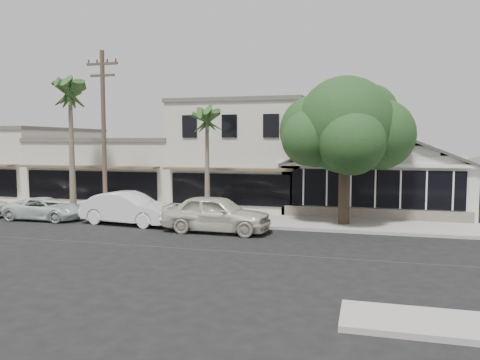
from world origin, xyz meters
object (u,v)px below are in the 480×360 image
(car_2, at_px, (46,209))
(shade_tree, at_px, (344,128))
(utility_pole, at_px, (104,131))
(car_1, at_px, (128,208))
(car_0, at_px, (216,214))

(car_2, relative_size, shade_tree, 0.58)
(utility_pole, bearing_deg, car_1, -24.12)
(utility_pole, distance_m, car_0, 8.01)
(utility_pole, relative_size, car_2, 2.07)
(car_1, distance_m, shade_tree, 11.63)
(utility_pole, bearing_deg, shade_tree, 7.47)
(utility_pole, height_order, shade_tree, utility_pole)
(car_0, relative_size, car_2, 1.18)
(utility_pole, bearing_deg, car_2, -166.63)
(utility_pole, xyz_separation_m, shade_tree, (12.42, 1.63, 0.10))
(car_2, bearing_deg, shade_tree, -82.60)
(car_2, distance_m, shade_tree, 16.37)
(car_0, relative_size, car_1, 1.02)
(car_0, height_order, car_1, car_0)
(car_1, relative_size, shade_tree, 0.67)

